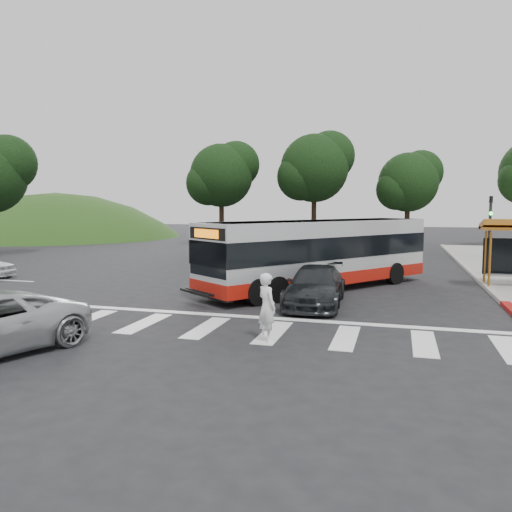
% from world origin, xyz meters
% --- Properties ---
extents(ground, '(140.00, 140.00, 0.00)m').
position_xyz_m(ground, '(0.00, 0.00, 0.00)').
color(ground, black).
rests_on(ground, ground).
extents(curb_east, '(0.30, 40.00, 0.15)m').
position_xyz_m(curb_east, '(9.00, 8.00, 0.07)').
color(curb_east, '#9E9991').
rests_on(curb_east, ground).
extents(hillside_nw, '(44.00, 44.00, 10.00)m').
position_xyz_m(hillside_nw, '(-32.00, 30.00, 0.00)').
color(hillside_nw, '#1E4516').
rests_on(hillside_nw, ground).
extents(crosswalk_ladder, '(18.00, 2.60, 0.01)m').
position_xyz_m(crosswalk_ladder, '(0.00, -5.00, 0.01)').
color(crosswalk_ladder, silver).
rests_on(crosswalk_ladder, ground).
extents(traffic_signal_ne_short, '(0.18, 0.37, 4.00)m').
position_xyz_m(traffic_signal_ne_short, '(9.60, 8.49, 2.48)').
color(traffic_signal_ne_short, black).
rests_on(traffic_signal_ne_short, ground).
extents(tree_north_a, '(6.60, 6.15, 10.17)m').
position_xyz_m(tree_north_a, '(-1.92, 26.07, 6.92)').
color(tree_north_a, black).
rests_on(tree_north_a, ground).
extents(tree_north_b, '(5.72, 5.33, 8.43)m').
position_xyz_m(tree_north_b, '(6.07, 28.06, 5.66)').
color(tree_north_b, black).
rests_on(tree_north_b, ground).
extents(tree_north_c, '(6.16, 5.74, 9.30)m').
position_xyz_m(tree_north_c, '(-9.92, 24.06, 6.29)').
color(tree_north_c, black).
rests_on(tree_north_c, ground).
extents(transit_bus, '(8.59, 10.55, 2.91)m').
position_xyz_m(transit_bus, '(2.13, 2.65, 1.45)').
color(transit_bus, silver).
rests_on(transit_bus, ground).
extents(pedestrian, '(0.77, 0.76, 1.80)m').
position_xyz_m(pedestrian, '(2.05, -5.88, 0.90)').
color(pedestrian, white).
rests_on(pedestrian, ground).
extents(dark_sedan, '(2.11, 4.79, 1.37)m').
position_xyz_m(dark_sedan, '(2.50, -0.80, 0.68)').
color(dark_sedan, '#212427').
rests_on(dark_sedan, ground).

